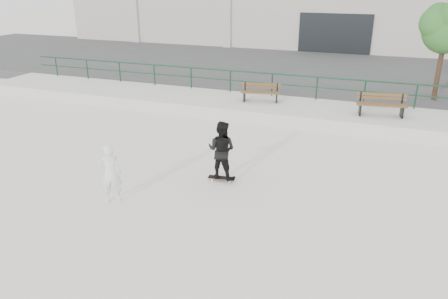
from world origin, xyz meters
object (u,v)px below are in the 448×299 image
at_px(bench_left, 261,93).
at_px(tree, 448,26).
at_px(bench_right, 381,105).
at_px(standing_skater, 222,150).
at_px(skateboard, 222,178).
at_px(seated_skater, 110,173).

distance_m(bench_left, tree, 8.15).
xyz_separation_m(bench_right, standing_skater, (-4.06, -6.65, 0.03)).
distance_m(tree, standing_skater, 12.04).
height_order(bench_left, bench_right, bench_right).
bearing_deg(tree, skateboard, -121.93).
bearing_deg(bench_left, standing_skater, -94.87).
bearing_deg(tree, standing_skater, -121.93).
bearing_deg(bench_left, tree, 10.44).
relative_size(bench_right, skateboard, 2.40).
bearing_deg(standing_skater, skateboard, -176.90).
distance_m(bench_left, standing_skater, 7.09).
height_order(bench_left, skateboard, bench_left).
bearing_deg(skateboard, standing_skater, 172.11).
xyz_separation_m(skateboard, standing_skater, (-0.00, 0.00, 0.88)).
bearing_deg(bench_left, seated_skater, -110.28).
height_order(bench_left, standing_skater, standing_skater).
relative_size(skateboard, standing_skater, 0.47).
distance_m(bench_right, seated_skater, 10.86).
xyz_separation_m(tree, seated_skater, (-8.43, -12.16, -2.84)).
height_order(tree, seated_skater, tree).
bearing_deg(skateboard, bench_left, 89.24).
relative_size(bench_right, seated_skater, 1.19).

